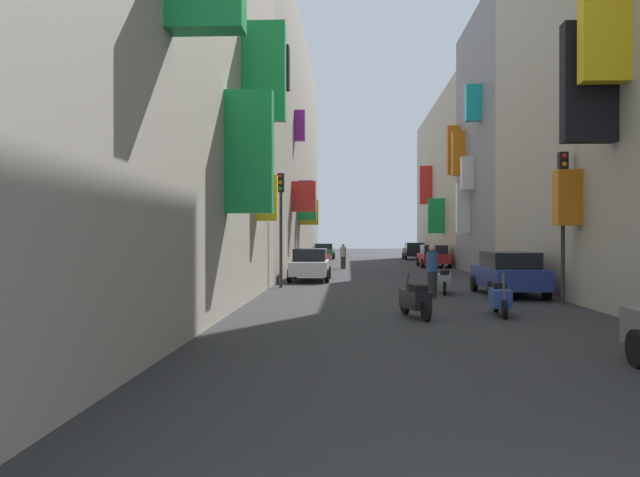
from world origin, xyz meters
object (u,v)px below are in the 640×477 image
object	(u,v)px
scooter_red	(326,257)
pedestrian_crossing	(432,271)
parked_car_red	(433,256)
pedestrian_near_left	(343,256)
parked_car_black	(414,251)
parked_car_blue	(508,273)
scooter_blue	(500,298)
scooter_black	(415,300)
parked_car_green	(324,251)
scooter_silver	(445,281)
parked_car_white	(310,264)
traffic_light_far_corner	(281,210)
traffic_light_near_corner	(563,201)

from	to	relation	value
scooter_red	pedestrian_crossing	size ratio (longest dim) A/B	1.06
parked_car_red	pedestrian_near_left	xyz separation A→B (m)	(-6.02, -2.51, 0.02)
parked_car_black	pedestrian_crossing	xyz separation A→B (m)	(-2.97, -33.92, 0.11)
parked_car_red	scooter_red	bearing A→B (deg)	141.87
parked_car_blue	pedestrian_near_left	world-z (taller)	pedestrian_near_left
parked_car_black	parked_car_blue	world-z (taller)	parked_car_blue
scooter_blue	scooter_black	xyz separation A→B (m)	(-2.26, -0.60, -0.00)
parked_car_green	pedestrian_crossing	distance (m)	35.42
parked_car_black	scooter_silver	world-z (taller)	parked_car_black
parked_car_green	pedestrian_near_left	distance (m)	16.98
parked_car_blue	parked_car_white	world-z (taller)	parked_car_blue
scooter_silver	traffic_light_far_corner	size ratio (longest dim) A/B	0.43
traffic_light_far_corner	parked_car_black	bearing A→B (deg)	74.27
traffic_light_near_corner	traffic_light_far_corner	size ratio (longest dim) A/B	1.01
scooter_red	pedestrian_near_left	bearing A→B (deg)	-80.44
parked_car_black	parked_car_white	xyz separation A→B (m)	(-7.58, -26.17, -0.01)
parked_car_blue	scooter_silver	bearing A→B (deg)	163.70
pedestrian_crossing	parked_car_green	bearing A→B (deg)	98.19
parked_car_black	traffic_light_near_corner	distance (m)	35.92
parked_car_black	pedestrian_crossing	world-z (taller)	pedestrian_crossing
pedestrian_near_left	traffic_light_near_corner	bearing A→B (deg)	-71.21
scooter_black	pedestrian_near_left	world-z (taller)	pedestrian_near_left
parked_car_blue	scooter_silver	world-z (taller)	parked_car_blue
parked_car_red	scooter_blue	bearing A→B (deg)	-93.90
scooter_black	traffic_light_near_corner	size ratio (longest dim) A/B	0.41
pedestrian_near_left	traffic_light_near_corner	xyz separation A→B (m)	(6.84, -20.10, 2.33)
parked_car_white	traffic_light_near_corner	bearing A→B (deg)	-49.36
parked_car_blue	scooter_blue	size ratio (longest dim) A/B	2.25
parked_car_black	scooter_black	world-z (taller)	parked_car_black
parked_car_black	scooter_red	size ratio (longest dim) A/B	2.11
scooter_black	parked_car_black	bearing A→B (deg)	84.03
parked_car_black	parked_car_green	distance (m)	8.10
scooter_black	traffic_light_far_corner	xyz separation A→B (m)	(-4.40, 8.99, 2.64)
parked_car_red	scooter_silver	distance (m)	19.34
scooter_red	traffic_light_near_corner	world-z (taller)	traffic_light_near_corner
pedestrian_near_left	scooter_silver	bearing A→B (deg)	-77.18
parked_car_black	pedestrian_near_left	distance (m)	16.88
scooter_black	scooter_silver	distance (m)	6.98
parked_car_black	parked_car_green	bearing A→B (deg)	171.91
parked_car_green	scooter_silver	distance (m)	34.06
parked_car_white	parked_car_red	bearing A→B (deg)	60.03
traffic_light_far_corner	traffic_light_near_corner	bearing A→B (deg)	-31.48
parked_car_green	traffic_light_far_corner	world-z (taller)	traffic_light_far_corner
traffic_light_far_corner	pedestrian_near_left	bearing A→B (deg)	80.67
scooter_black	pedestrian_crossing	xyz separation A→B (m)	(1.13, 5.26, 0.43)
scooter_black	parked_car_white	bearing A→B (deg)	104.96
scooter_blue	parked_car_blue	bearing A→B (deg)	73.66
parked_car_green	traffic_light_far_corner	bearing A→B (deg)	-90.89
scooter_blue	traffic_light_near_corner	size ratio (longest dim) A/B	0.43
scooter_red	parked_car_black	bearing A→B (deg)	44.49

